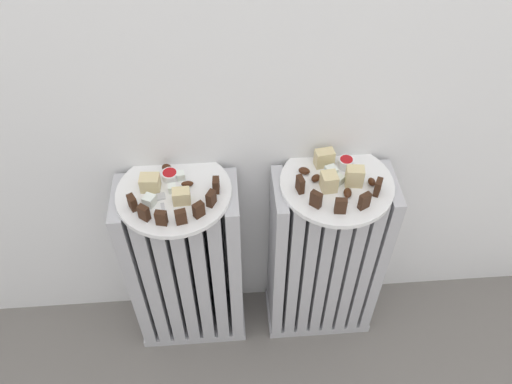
{
  "coord_description": "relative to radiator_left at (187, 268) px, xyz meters",
  "views": [
    {
      "loc": [
        -0.06,
        -0.57,
        1.5
      ],
      "look_at": [
        0.0,
        0.28,
        0.59
      ],
      "focal_mm": 36.26,
      "sensor_mm": 36.0,
      "label": 1
    }
  ],
  "objects": [
    {
      "name": "marble_cake_slice_right_1",
      "position": [
        0.37,
        -0.02,
        0.34
      ],
      "size": [
        0.04,
        0.04,
        0.05
      ],
      "primitive_type": "cube",
      "rotation": [
        0.0,
        0.0,
        0.09
      ],
      "color": "beige",
      "rests_on": "plate_right"
    },
    {
      "name": "dark_cake_slice_left_5",
      "position": [
        0.09,
        -0.05,
        0.34
      ],
      "size": [
        0.03,
        0.03,
        0.04
      ],
      "primitive_type": "cube",
      "rotation": [
        0.0,
        0.0,
        1.07
      ],
      "color": "#382114",
      "rests_on": "plate_left"
    },
    {
      "name": "jam_bowl_right",
      "position": [
        0.42,
        0.05,
        0.33
      ],
      "size": [
        0.04,
        0.04,
        0.03
      ],
      "color": "white",
      "rests_on": "plate_right"
    },
    {
      "name": "turkish_delight_left_0",
      "position": [
        -0.05,
        -0.04,
        0.33
      ],
      "size": [
        0.03,
        0.03,
        0.03
      ],
      "primitive_type": "cube",
      "rotation": [
        0.0,
        0.0,
        1.09
      ],
      "color": "white",
      "rests_on": "plate_left"
    },
    {
      "name": "turkish_delight_left_2",
      "position": [
        0.02,
        0.04,
        0.33
      ],
      "size": [
        0.02,
        0.02,
        0.02
      ],
      "primitive_type": "cube",
      "rotation": [
        0.0,
        0.0,
        0.19
      ],
      "color": "white",
      "rests_on": "plate_left"
    },
    {
      "name": "medjool_date_right_3",
      "position": [
        0.47,
        -0.01,
        0.33
      ],
      "size": [
        0.02,
        0.03,
        0.02
      ],
      "primitive_type": "ellipsoid",
      "rotation": [
        0.0,
        0.0,
        1.79
      ],
      "color": "#3D1E0F",
      "rests_on": "plate_right"
    },
    {
      "name": "radiator_right",
      "position": [
        0.39,
        -0.0,
        -0.0
      ],
      "size": [
        0.32,
        0.16,
        0.6
      ],
      "color": "#B2B2B7",
      "rests_on": "ground_plane"
    },
    {
      "name": "dark_cake_slice_left_1",
      "position": [
        -0.06,
        -0.08,
        0.34
      ],
      "size": [
        0.03,
        0.03,
        0.04
      ],
      "primitive_type": "cube",
      "rotation": [
        0.0,
        0.0,
        -0.65
      ],
      "color": "#382114",
      "rests_on": "plate_left"
    },
    {
      "name": "turkish_delight_right_0",
      "position": [
        0.39,
        -0.0,
        0.33
      ],
      "size": [
        0.03,
        0.03,
        0.02
      ],
      "primitive_type": "cube",
      "rotation": [
        0.0,
        0.0,
        0.78
      ],
      "color": "white",
      "rests_on": "plate_right"
    },
    {
      "name": "dark_cake_slice_left_2",
      "position": [
        -0.02,
        -0.1,
        0.34
      ],
      "size": [
        0.03,
        0.02,
        0.04
      ],
      "primitive_type": "cube",
      "rotation": [
        0.0,
        0.0,
        -0.22
      ],
      "color": "#382114",
      "rests_on": "plate_left"
    },
    {
      "name": "medjool_date_right_1",
      "position": [
        0.41,
        -0.04,
        0.33
      ],
      "size": [
        0.02,
        0.03,
        0.02
      ],
      "primitive_type": "ellipsoid",
      "rotation": [
        0.0,
        0.0,
        1.37
      ],
      "color": "#3D1E0F",
      "rests_on": "plate_right"
    },
    {
      "name": "medjool_date_right_2",
      "position": [
        0.32,
        0.04,
        0.33
      ],
      "size": [
        0.03,
        0.03,
        0.02
      ],
      "primitive_type": "ellipsoid",
      "rotation": [
        0.0,
        0.0,
        2.71
      ],
      "color": "#3D1E0F",
      "rests_on": "plate_right"
    },
    {
      "name": "marble_cake_slice_right_0",
      "position": [
        0.43,
        -0.01,
        0.34
      ],
      "size": [
        0.04,
        0.03,
        0.05
      ],
      "primitive_type": "cube",
      "rotation": [
        0.0,
        0.0,
        -0.13
      ],
      "color": "beige",
      "rests_on": "plate_right"
    },
    {
      "name": "turkish_delight_right_1",
      "position": [
        0.38,
        0.02,
        0.33
      ],
      "size": [
        0.03,
        0.03,
        0.03
      ],
      "primitive_type": "cube",
      "rotation": [
        0.0,
        0.0,
        0.33
      ],
      "color": "white",
      "rests_on": "plate_right"
    },
    {
      "name": "dark_cake_slice_left_6",
      "position": [
        0.1,
        -0.01,
        0.34
      ],
      "size": [
        0.02,
        0.03,
        0.04
      ],
      "primitive_type": "cube",
      "rotation": [
        0.0,
        0.0,
        1.5
      ],
      "color": "#382114",
      "rests_on": "plate_left"
    },
    {
      "name": "plate_right",
      "position": [
        0.39,
        -0.0,
        0.31
      ],
      "size": [
        0.28,
        0.28,
        0.01
      ],
      "primitive_type": "cylinder",
      "color": "white",
      "rests_on": "radiator_right"
    },
    {
      "name": "jam_bowl_left",
      "position": [
        -0.01,
        0.04,
        0.33
      ],
      "size": [
        0.04,
        0.04,
        0.02
      ],
      "color": "white",
      "rests_on": "plate_left"
    },
    {
      "name": "dark_cake_slice_right_3",
      "position": [
        0.44,
        -0.09,
        0.34
      ],
      "size": [
        0.03,
        0.02,
        0.04
      ],
      "primitive_type": "cube",
      "rotation": [
        0.0,
        0.0,
        0.49
      ],
      "color": "#382114",
      "rests_on": "plate_right"
    },
    {
      "name": "turkish_delight_left_1",
      "position": [
        -0.0,
        -0.0,
        0.33
      ],
      "size": [
        0.02,
        0.02,
        0.02
      ],
      "primitive_type": "cube",
      "rotation": [
        0.0,
        0.0,
        0.17
      ],
      "color": "white",
      "rests_on": "plate_left"
    },
    {
      "name": "medjool_date_left_0",
      "position": [
        -0.02,
        0.07,
        0.33
      ],
      "size": [
        0.03,
        0.02,
        0.02
      ],
      "primitive_type": "ellipsoid",
      "rotation": [
        0.0,
        0.0,
        2.83
      ],
      "color": "#3D1E0F",
      "rests_on": "plate_left"
    },
    {
      "name": "dark_cake_slice_right_1",
      "position": [
        0.33,
        -0.07,
        0.34
      ],
      "size": [
        0.03,
        0.03,
        0.04
      ],
      "primitive_type": "cube",
      "rotation": [
        0.0,
        0.0,
        -0.73
      ],
      "color": "#382114",
      "rests_on": "plate_right"
    },
    {
      "name": "marble_cake_slice_right_2",
      "position": [
        0.37,
        0.06,
        0.34
      ],
      "size": [
        0.05,
        0.03,
        0.04
      ],
      "primitive_type": "cube",
      "rotation": [
        0.0,
        0.0,
        0.15
      ],
      "color": "beige",
      "rests_on": "plate_right"
    },
    {
      "name": "dark_cake_slice_left_4",
      "position": [
        0.06,
        -0.08,
        0.34
      ],
      "size": [
        0.03,
        0.03,
        0.04
      ],
      "primitive_type": "cube",
      "rotation": [
        0.0,
        0.0,
        0.64
      ],
      "color": "#382114",
      "rests_on": "plate_left"
    },
    {
      "name": "radiator_left",
      "position": [
        0.0,
        0.0,
        0.0
      ],
      "size": [
        0.32,
        0.16,
        0.6
      ],
      "color": "#B2B2B7",
      "rests_on": "ground_plane"
    },
    {
      "name": "dark_cake_slice_right_2",
      "position": [
        0.38,
        -0.1,
        0.34
      ],
      "size": [
        0.03,
        0.02,
        0.04
      ],
      "primitive_type": "cube",
      "rotation": [
        0.0,
        0.0,
        -0.12
      ],
      "color": "#382114",
      "rests_on": "plate_right"
    },
    {
      "name": "medjool_date_right_0",
      "position": [
        0.34,
        0.01,
        0.33
      ],
      "size": [
        0.03,
        0.03,
        0.02
      ],
      "primitive_type": "ellipsoid",
      "rotation": [
        0.0,
        0.0,
        0.73
      ],
      "color": "#3D1E0F",
      "rests_on": "plate_right"
    },
    {
      "name": "marble_cake_slice_left_1",
      "position": [
        -0.05,
        0.01,
        0.34
      ],
      "size": [
        0.05,
        0.04,
        0.04
      ],
      "primitive_type": "cube",
      "rotation": [
        0.0,
        0.0,
        -0.07
      ],
      "color": "beige",
      "rests_on": "plate_left"
    },
    {
      "name": "dark_cake_slice_left_0",
      "position": [
        -0.09,
        -0.05,
        0.34
      ],
      "size": [
        0.03,
        0.03,
        0.04
      ],
      "primitive_type": "cube",
      "rotation": [
        0.0,
        0.0,
        -1.08
      ],
      "color": "#382114",
      "rests_on": "plate_left"
    },
    {
      "name": "plate_left",
      "position": [
        0.0,
        -0.0,
        0.31
      ],
      "size": [
        0.28,
        0.28,
        0.01
      ],
      "primitive_type": "cylinder",
      "color": "white",
      "rests_on": "radiator_left"
    },
    {
      "name": "medjool_date_left_1",
      "position": [
        0.03,
        0.01,
        0.32
      ],
      "size": [
        0.03,
        0.02,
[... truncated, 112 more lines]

